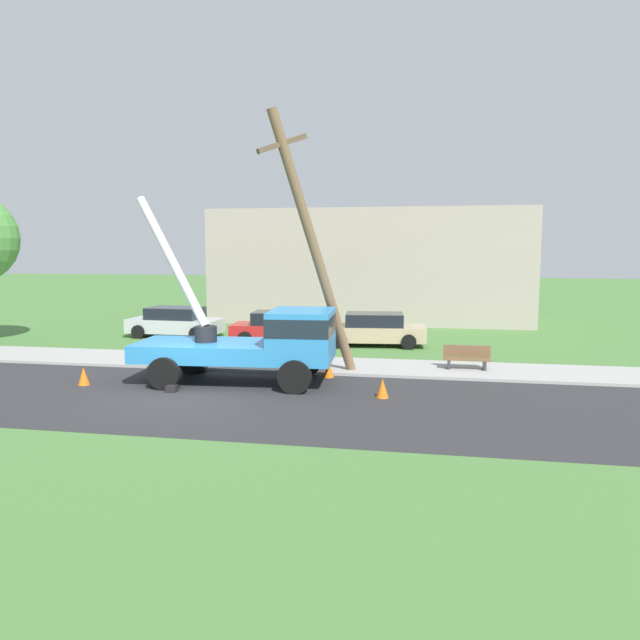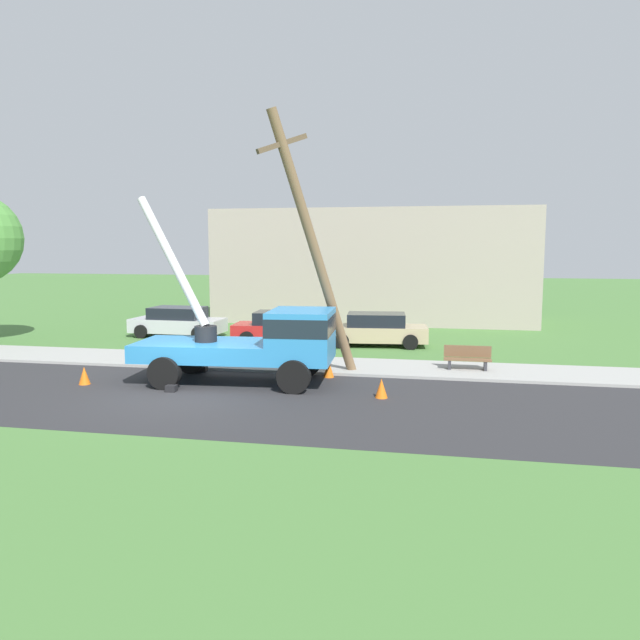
{
  "view_description": "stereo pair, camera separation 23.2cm",
  "coord_description": "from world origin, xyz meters",
  "px_view_note": "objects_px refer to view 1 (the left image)",
  "views": [
    {
      "loc": [
        7.07,
        -16.11,
        4.3
      ],
      "look_at": [
        3.43,
        3.34,
        1.91
      ],
      "focal_mm": 34.18,
      "sensor_mm": 36.0,
      "label": 1
    },
    {
      "loc": [
        7.3,
        -16.06,
        4.3
      ],
      "look_at": [
        3.43,
        3.34,
        1.91
      ],
      "focal_mm": 34.18,
      "sensor_mm": 36.0,
      "label": 2
    }
  ],
  "objects_px": {
    "traffic_cone_behind": "(84,376)",
    "parked_sedan_silver": "(175,322)",
    "traffic_cone_ahead": "(382,388)",
    "utility_truck": "(261,339)",
    "park_bench": "(467,358)",
    "leaning_utility_pole": "(313,244)",
    "traffic_cone_curbside": "(329,369)",
    "parked_sedan_tan": "(374,329)",
    "parked_sedan_red": "(281,328)"
  },
  "relations": [
    {
      "from": "traffic_cone_ahead",
      "to": "park_bench",
      "type": "height_order",
      "value": "park_bench"
    },
    {
      "from": "traffic_cone_behind",
      "to": "park_bench",
      "type": "relative_size",
      "value": 0.35
    },
    {
      "from": "traffic_cone_ahead",
      "to": "traffic_cone_curbside",
      "type": "height_order",
      "value": "same"
    },
    {
      "from": "traffic_cone_ahead",
      "to": "parked_sedan_silver",
      "type": "xyz_separation_m",
      "value": [
        -10.77,
        10.07,
        0.43
      ]
    },
    {
      "from": "leaning_utility_pole",
      "to": "traffic_cone_behind",
      "type": "xyz_separation_m",
      "value": [
        -6.83,
        -2.41,
        -4.1
      ]
    },
    {
      "from": "leaning_utility_pole",
      "to": "parked_sedan_red",
      "type": "relative_size",
      "value": 1.89
    },
    {
      "from": "parked_sedan_red",
      "to": "parked_sedan_tan",
      "type": "distance_m",
      "value": 4.14
    },
    {
      "from": "traffic_cone_behind",
      "to": "parked_sedan_silver",
      "type": "relative_size",
      "value": 0.13
    },
    {
      "from": "utility_truck",
      "to": "traffic_cone_ahead",
      "type": "distance_m",
      "value": 4.24
    },
    {
      "from": "traffic_cone_behind",
      "to": "traffic_cone_curbside",
      "type": "xyz_separation_m",
      "value": [
        7.33,
        2.53,
        0.0
      ]
    },
    {
      "from": "leaning_utility_pole",
      "to": "park_bench",
      "type": "height_order",
      "value": "leaning_utility_pole"
    },
    {
      "from": "parked_sedan_red",
      "to": "parked_sedan_tan",
      "type": "relative_size",
      "value": 0.99
    },
    {
      "from": "traffic_cone_ahead",
      "to": "park_bench",
      "type": "bearing_deg",
      "value": 58.76
    },
    {
      "from": "traffic_cone_behind",
      "to": "leaning_utility_pole",
      "type": "bearing_deg",
      "value": 19.43
    },
    {
      "from": "traffic_cone_ahead",
      "to": "parked_sedan_silver",
      "type": "relative_size",
      "value": 0.13
    },
    {
      "from": "leaning_utility_pole",
      "to": "traffic_cone_curbside",
      "type": "height_order",
      "value": "leaning_utility_pole"
    },
    {
      "from": "parked_sedan_red",
      "to": "parked_sedan_tan",
      "type": "xyz_separation_m",
      "value": [
        4.14,
        0.15,
        0.0
      ]
    },
    {
      "from": "traffic_cone_behind",
      "to": "traffic_cone_curbside",
      "type": "relative_size",
      "value": 1.0
    },
    {
      "from": "utility_truck",
      "to": "leaning_utility_pole",
      "type": "xyz_separation_m",
      "value": [
        1.44,
        1.16,
        2.97
      ]
    },
    {
      "from": "traffic_cone_curbside",
      "to": "parked_sedan_silver",
      "type": "relative_size",
      "value": 0.13
    },
    {
      "from": "utility_truck",
      "to": "parked_sedan_tan",
      "type": "height_order",
      "value": "utility_truck"
    },
    {
      "from": "leaning_utility_pole",
      "to": "traffic_cone_curbside",
      "type": "relative_size",
      "value": 15.29
    },
    {
      "from": "park_bench",
      "to": "traffic_cone_behind",
      "type": "bearing_deg",
      "value": -160.04
    },
    {
      "from": "traffic_cone_ahead",
      "to": "parked_sedan_red",
      "type": "distance_m",
      "value": 10.5
    },
    {
      "from": "traffic_cone_ahead",
      "to": "parked_sedan_tan",
      "type": "bearing_deg",
      "value": 96.99
    },
    {
      "from": "park_bench",
      "to": "parked_sedan_silver",
      "type": "bearing_deg",
      "value": 156.24
    },
    {
      "from": "traffic_cone_behind",
      "to": "parked_sedan_tan",
      "type": "relative_size",
      "value": 0.12
    },
    {
      "from": "utility_truck",
      "to": "traffic_cone_ahead",
      "type": "relative_size",
      "value": 12.34
    },
    {
      "from": "parked_sedan_red",
      "to": "parked_sedan_tan",
      "type": "bearing_deg",
      "value": 2.04
    },
    {
      "from": "utility_truck",
      "to": "traffic_cone_curbside",
      "type": "xyz_separation_m",
      "value": [
        1.93,
        1.28,
        -1.13
      ]
    },
    {
      "from": "leaning_utility_pole",
      "to": "parked_sedan_tan",
      "type": "distance_m",
      "value": 7.93
    },
    {
      "from": "leaning_utility_pole",
      "to": "parked_sedan_silver",
      "type": "relative_size",
      "value": 1.92
    },
    {
      "from": "leaning_utility_pole",
      "to": "parked_sedan_tan",
      "type": "xyz_separation_m",
      "value": [
        1.35,
        6.91,
        -3.67
      ]
    },
    {
      "from": "leaning_utility_pole",
      "to": "parked_sedan_tan",
      "type": "bearing_deg",
      "value": 78.93
    },
    {
      "from": "parked_sedan_tan",
      "to": "parked_sedan_red",
      "type": "bearing_deg",
      "value": -177.96
    },
    {
      "from": "utility_truck",
      "to": "park_bench",
      "type": "relative_size",
      "value": 4.32
    },
    {
      "from": "traffic_cone_ahead",
      "to": "parked_sedan_tan",
      "type": "distance_m",
      "value": 9.29
    },
    {
      "from": "traffic_cone_ahead",
      "to": "traffic_cone_behind",
      "type": "relative_size",
      "value": 1.0
    },
    {
      "from": "utility_truck",
      "to": "traffic_cone_behind",
      "type": "bearing_deg",
      "value": -166.9
    },
    {
      "from": "traffic_cone_behind",
      "to": "park_bench",
      "type": "xyz_separation_m",
      "value": [
        11.87,
        4.31,
        0.18
      ]
    },
    {
      "from": "traffic_cone_ahead",
      "to": "parked_sedan_silver",
      "type": "height_order",
      "value": "parked_sedan_silver"
    },
    {
      "from": "parked_sedan_silver",
      "to": "parked_sedan_tan",
      "type": "relative_size",
      "value": 0.98
    },
    {
      "from": "traffic_cone_behind",
      "to": "park_bench",
      "type": "height_order",
      "value": "park_bench"
    },
    {
      "from": "parked_sedan_tan",
      "to": "traffic_cone_ahead",
      "type": "bearing_deg",
      "value": -83.01
    },
    {
      "from": "parked_sedan_silver",
      "to": "parked_sedan_red",
      "type": "height_order",
      "value": "same"
    },
    {
      "from": "traffic_cone_ahead",
      "to": "park_bench",
      "type": "xyz_separation_m",
      "value": [
        2.55,
        4.21,
        0.18
      ]
    },
    {
      "from": "park_bench",
      "to": "utility_truck",
      "type": "bearing_deg",
      "value": -154.72
    },
    {
      "from": "leaning_utility_pole",
      "to": "parked_sedan_silver",
      "type": "bearing_deg",
      "value": 136.87
    },
    {
      "from": "leaning_utility_pole",
      "to": "traffic_cone_ahead",
      "type": "bearing_deg",
      "value": -42.95
    },
    {
      "from": "traffic_cone_curbside",
      "to": "leaning_utility_pole",
      "type": "bearing_deg",
      "value": -166.37
    }
  ]
}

